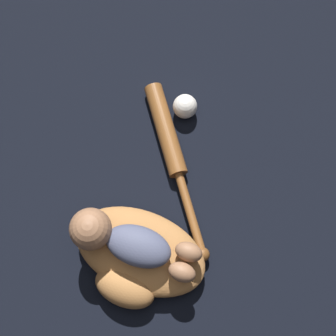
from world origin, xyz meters
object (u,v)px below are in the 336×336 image
object	(u,v)px
baby_figure	(123,241)
baseball	(185,106)
baseball_glove	(138,257)
baseball_bat	(171,147)

from	to	relation	value
baby_figure	baseball	distance (m)	0.47
baseball_glove	baseball_bat	bearing A→B (deg)	-99.65
baseball	baseball_bat	bearing A→B (deg)	76.75
baseball_glove	baseball	distance (m)	0.48
baby_figure	baseball_glove	bearing A→B (deg)	143.75
baby_figure	baseball	size ratio (longest dim) A/B	4.69
baby_figure	baseball_bat	distance (m)	0.34
baby_figure	baseball_bat	bearing A→B (deg)	-106.72
baseball_bat	baseball_glove	bearing A→B (deg)	80.35
baseball_glove	baby_figure	xyz separation A→B (m)	(0.04, -0.03, 0.09)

